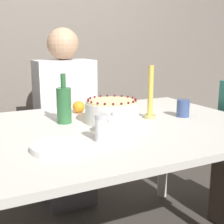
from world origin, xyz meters
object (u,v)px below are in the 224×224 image
Objects in this scene: person_man_blue_shirt at (66,129)px; sugar_bowl at (114,125)px; sugar_shaker at (101,128)px; bottle at (64,104)px; candle at (150,97)px; cake at (112,111)px.

sugar_bowl is at bearing 85.75° from person_man_blue_shirt.
person_man_blue_shirt is (0.15, 0.96, -0.27)m from sugar_shaker.
bottle is at bearing 112.84° from sugar_bowl.
person_man_blue_shirt reaches higher than candle.
sugar_shaker is at bearing -148.08° from sugar_bowl.
bottle is (-0.45, 0.10, -0.02)m from candle.
cake is 2.39× the size of sugar_shaker.
candle reaches higher than cake.
person_man_blue_shirt reaches higher than bottle.
cake is 1.10× the size of bottle.
cake is 0.22× the size of person_man_blue_shirt.
cake is 0.97× the size of candle.
cake is at bearing 65.67° from sugar_bowl.
sugar_shaker is at bearing -124.22° from cake.
bottle reaches higher than cake.
candle is 1.13× the size of bottle.
cake is at bearing 55.78° from sugar_shaker.
candle reaches higher than sugar_shaker.
candle is 0.81m from person_man_blue_shirt.
candle is 0.22× the size of person_man_blue_shirt.
sugar_bowl is at bearing -67.16° from bottle.
bottle is (-0.23, 0.09, 0.04)m from cake.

